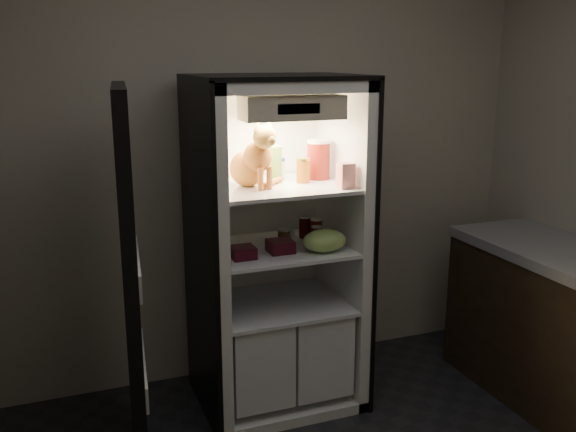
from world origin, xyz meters
name	(u,v)px	position (x,y,z in m)	size (l,w,h in m)	color
room_shell	(411,161)	(0.00, 0.00, 1.62)	(3.60, 3.60, 3.60)	white
refrigerator	(274,269)	(0.00, 1.38, 0.79)	(0.90, 0.72, 1.88)	white
fridge_door	(131,291)	(-0.85, 0.98, 0.91)	(0.16, 0.87, 1.85)	black
tabby_cat	(253,161)	(-0.14, 1.31, 1.43)	(0.34, 0.36, 0.37)	#B35816
parmesan_shaker	(275,164)	(0.02, 1.41, 1.39)	(0.08, 0.08, 0.20)	#268D38
mayo_tub	(277,169)	(0.05, 1.46, 1.35)	(0.09, 0.09, 0.13)	white
salsa_jar	(303,170)	(0.15, 1.33, 1.36)	(0.08, 0.08, 0.14)	maroon
pepper_jar	(318,159)	(0.27, 1.40, 1.40)	(0.13, 0.13, 0.22)	maroon
cream_carton	(346,175)	(0.30, 1.11, 1.36)	(0.08, 0.08, 0.13)	white
soda_can_a	(305,227)	(0.21, 1.43, 1.00)	(0.07, 0.07, 0.13)	black
soda_can_b	(316,230)	(0.25, 1.36, 1.00)	(0.07, 0.07, 0.13)	black
soda_can_c	(317,236)	(0.20, 1.25, 1.00)	(0.06, 0.06, 0.11)	black
condiment_jar	(284,237)	(0.04, 1.33, 0.99)	(0.07, 0.07, 0.10)	#4F2F16
grape_bag	(324,241)	(0.20, 1.15, 1.00)	(0.24, 0.18, 0.12)	#8FBA56
berry_box_left	(243,252)	(-0.24, 1.19, 0.97)	(0.12, 0.12, 0.06)	#440B17
berry_box_right	(280,246)	(-0.02, 1.22, 0.97)	(0.13, 0.13, 0.07)	#440B17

